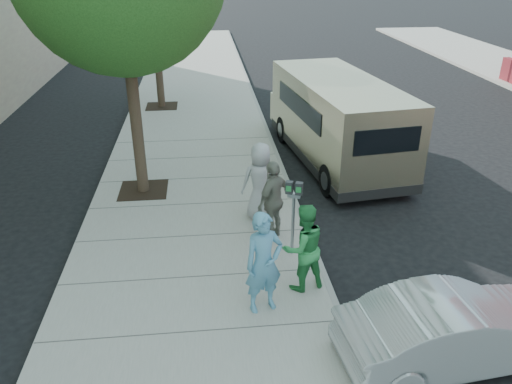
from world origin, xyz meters
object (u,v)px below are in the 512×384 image
Objects in this scene: van at (336,119)px; person_officer at (264,263)px; sedan at (456,330)px; parking_meter at (294,203)px; person_striped_polo at (273,200)px; person_green_shirt at (303,248)px; person_gray_shirt at (261,181)px.

van is 3.74× the size of person_officer.
parking_meter is at bearing 26.88° from sedan.
parking_meter is 0.87× the size of person_officer.
person_officer is at bearing 31.04° from person_striped_polo.
person_green_shirt is 0.95× the size of person_striped_polo.
person_officer is at bearing -94.01° from parking_meter.
person_striped_polo is at bearing 60.89° from person_officer.
van is 7.34m from person_officer.
person_officer reaches higher than sedan.
person_striped_polo is at bearing -126.10° from van.
person_officer reaches higher than person_striped_polo.
parking_meter is 1.15m from person_green_shirt.
person_gray_shirt is 1.02× the size of person_striped_polo.
person_striped_polo reaches higher than parking_meter.
person_officer is (-0.78, -1.63, -0.24)m from parking_meter.
person_officer is (-2.72, 1.35, 0.47)m from sedan.
person_striped_polo is (-0.29, 0.69, -0.28)m from parking_meter.
person_striped_polo reaches higher than person_green_shirt.
person_officer is 0.92m from person_green_shirt.
parking_meter is at bearing 100.45° from person_gray_shirt.
van reaches higher than person_green_shirt.
person_officer is at bearing 17.43° from person_green_shirt.
van is 4.10× the size of person_green_shirt.
person_green_shirt is at bearing -69.32° from parking_meter.
van is at bearing 49.36° from person_officer.
van is at bearing -7.60° from sedan.
sedan is at bearing -98.63° from van.
van is at bearing -125.88° from person_green_shirt.
sedan is 2.01× the size of person_gray_shirt.
parking_meter is 1.68m from person_gray_shirt.
person_gray_shirt is (-2.58, -3.50, -0.25)m from van.
sedan is at bearing 112.40° from person_gray_shirt.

